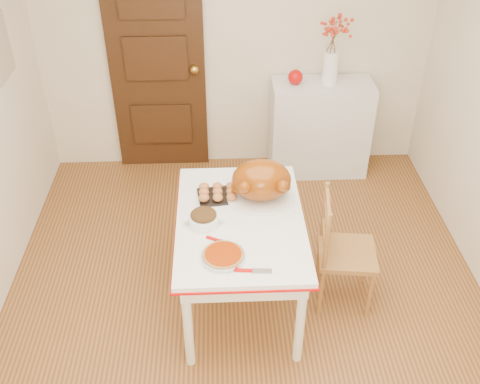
{
  "coord_description": "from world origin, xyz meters",
  "views": [
    {
      "loc": [
        -0.17,
        -2.74,
        3.0
      ],
      "look_at": [
        -0.04,
        0.14,
        0.92
      ],
      "focal_mm": 41.67,
      "sensor_mm": 36.0,
      "label": 1
    }
  ],
  "objects_px": {
    "turkey_platter": "(261,182)",
    "kitchen_table": "(240,261)",
    "sideboard": "(319,128)",
    "pumpkin_pie": "(223,255)",
    "chair_oak": "(347,251)"
  },
  "relations": [
    {
      "from": "turkey_platter",
      "to": "kitchen_table",
      "type": "bearing_deg",
      "value": -123.99
    },
    {
      "from": "kitchen_table",
      "to": "chair_oak",
      "type": "distance_m",
      "value": 0.74
    },
    {
      "from": "kitchen_table",
      "to": "pumpkin_pie",
      "type": "xyz_separation_m",
      "value": [
        -0.12,
        -0.37,
        0.4
      ]
    },
    {
      "from": "kitchen_table",
      "to": "turkey_platter",
      "type": "relative_size",
      "value": 2.66
    },
    {
      "from": "kitchen_table",
      "to": "sideboard",
      "type": "bearing_deg",
      "value": 64.24
    },
    {
      "from": "sideboard",
      "to": "kitchen_table",
      "type": "xyz_separation_m",
      "value": [
        -0.81,
        -1.69,
        -0.08
      ]
    },
    {
      "from": "kitchen_table",
      "to": "turkey_platter",
      "type": "distance_m",
      "value": 0.58
    },
    {
      "from": "sideboard",
      "to": "pumpkin_pie",
      "type": "xyz_separation_m",
      "value": [
        -0.93,
        -2.06,
        0.32
      ]
    },
    {
      "from": "sideboard",
      "to": "chair_oak",
      "type": "xyz_separation_m",
      "value": [
        -0.08,
        -1.69,
        -0.01
      ]
    },
    {
      "from": "chair_oak",
      "to": "sideboard",
      "type": "bearing_deg",
      "value": 4.41
    },
    {
      "from": "kitchen_table",
      "to": "chair_oak",
      "type": "relative_size",
      "value": 1.4
    },
    {
      "from": "chair_oak",
      "to": "pumpkin_pie",
      "type": "xyz_separation_m",
      "value": [
        -0.85,
        -0.37,
        0.33
      ]
    },
    {
      "from": "kitchen_table",
      "to": "chair_oak",
      "type": "height_order",
      "value": "chair_oak"
    },
    {
      "from": "sideboard",
      "to": "pumpkin_pie",
      "type": "distance_m",
      "value": 2.28
    },
    {
      "from": "sideboard",
      "to": "kitchen_table",
      "type": "distance_m",
      "value": 1.87
    }
  ]
}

